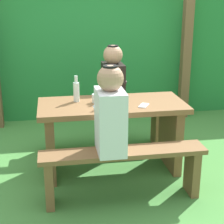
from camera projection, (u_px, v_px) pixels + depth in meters
ground_plane at (112, 169)px, 3.67m from camera, size 12.00×12.00×0.00m
hedge_backdrop at (89, 56)px, 5.33m from camera, size 6.40×0.77×1.65m
pergola_post_right at (186, 50)px, 4.95m from camera, size 0.12×0.12×1.94m
picnic_table at (112, 125)px, 3.52m from camera, size 1.40×0.64×0.70m
bench_near at (123, 165)px, 3.04m from camera, size 1.40×0.24×0.46m
bench_far at (104, 121)px, 4.09m from camera, size 1.40×0.24×0.46m
person_white_shirt at (110, 113)px, 2.88m from camera, size 0.25×0.35×0.72m
person_black_coat at (113, 81)px, 3.96m from camera, size 0.25×0.35×0.72m
drinking_glass at (96, 98)px, 3.45m from camera, size 0.07×0.07×0.08m
bottle_left at (108, 96)px, 3.31m from camera, size 0.06×0.06×0.23m
bottle_right at (76, 91)px, 3.47m from camera, size 0.06×0.06×0.25m
bottle_center at (106, 92)px, 3.48m from camera, size 0.06×0.06×0.24m
cell_phone at (144, 105)px, 3.36m from camera, size 0.13×0.16×0.01m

